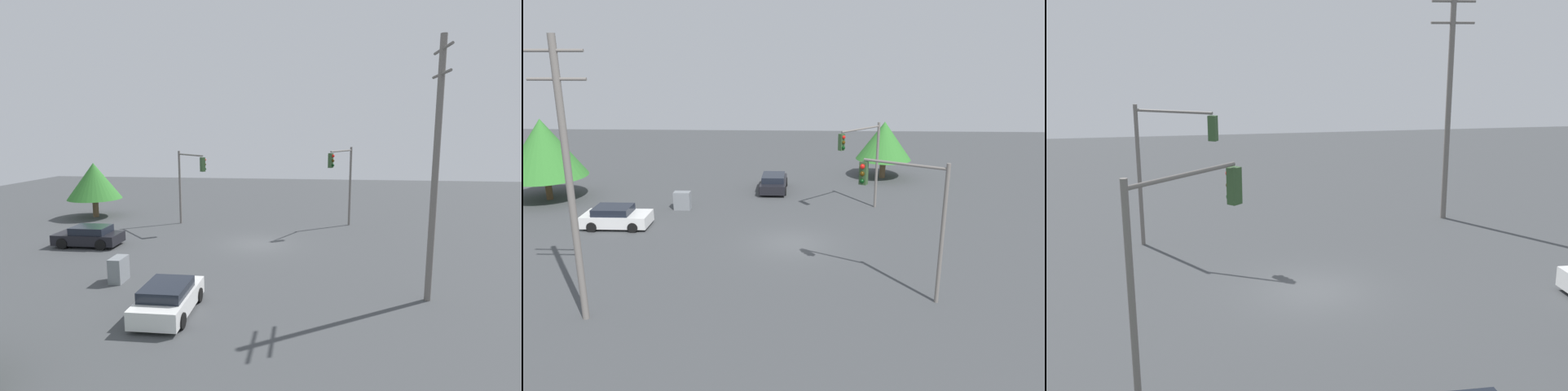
# 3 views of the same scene
# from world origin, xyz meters

# --- Properties ---
(ground_plane) EXTENTS (80.00, 80.00, 0.00)m
(ground_plane) POSITION_xyz_m (0.00, 0.00, 0.00)
(ground_plane) COLOR #424447
(sedan_white) EXTENTS (4.07, 2.07, 1.34)m
(sedan_white) POSITION_xyz_m (10.97, -2.32, 0.65)
(sedan_white) COLOR silver
(sedan_white) RESTS_ON ground_plane
(sedan_dark) EXTENTS (2.05, 4.21, 1.33)m
(sedan_dark) POSITION_xyz_m (1.64, -10.96, 0.66)
(sedan_dark) COLOR black
(sedan_dark) RESTS_ON ground_plane
(traffic_signal_main) EXTENTS (2.98, 2.96, 5.97)m
(traffic_signal_main) POSITION_xyz_m (-4.60, -5.94, 4.11)
(traffic_signal_main) COLOR slate
(traffic_signal_main) RESTS_ON ground_plane
(traffic_signal_cross) EXTENTS (3.54, 2.06, 6.31)m
(traffic_signal_cross) POSITION_xyz_m (-5.27, 6.00, 4.32)
(traffic_signal_cross) COLOR slate
(traffic_signal_cross) RESTS_ON ground_plane
(utility_pole_tall) EXTENTS (2.20, 0.28, 11.36)m
(utility_pole_tall) POSITION_xyz_m (8.35, 8.67, 5.99)
(utility_pole_tall) COLOR slate
(utility_pole_tall) RESTS_ON ground_plane
(electrical_cabinet) EXTENTS (1.12, 0.64, 1.25)m
(electrical_cabinet) POSITION_xyz_m (7.68, -6.03, 0.62)
(electrical_cabinet) COLOR gray
(electrical_cabinet) RESTS_ON ground_plane
(tree_far) EXTENTS (4.63, 4.63, 4.81)m
(tree_far) POSITION_xyz_m (-7.44, -15.41, 3.21)
(tree_far) COLOR brown
(tree_far) RESTS_ON ground_plane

